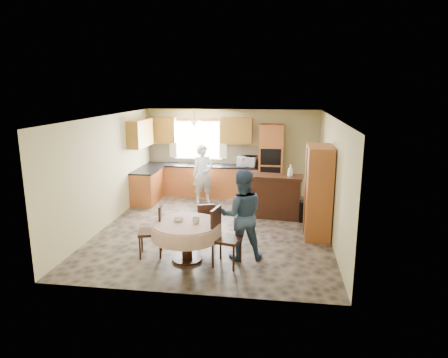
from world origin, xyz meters
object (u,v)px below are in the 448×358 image
oven_tower (271,162)px  person_sink (203,174)px  cupboard (318,192)px  chair_right (222,234)px  chair_back (206,222)px  person_dining (241,215)px  dining_table (187,231)px  chair_left (155,227)px  sideboard (273,197)px

oven_tower → person_sink: oven_tower is taller
cupboard → chair_right: size_ratio=1.85×
chair_back → person_dining: bearing=128.6°
oven_tower → cupboard: oven_tower is taller
oven_tower → chair_back: 3.89m
oven_tower → dining_table: 4.70m
chair_left → person_sink: size_ratio=0.62×
chair_back → person_sink: (-0.63, 2.95, 0.32)m
cupboard → chair_right: cupboard is taller
oven_tower → person_dining: (-0.41, -4.23, -0.22)m
sideboard → chair_right: size_ratio=1.31×
oven_tower → chair_right: size_ratio=2.02×
cupboard → person_dining: 2.04m
cupboard → person_sink: 3.59m
chair_right → oven_tower: bearing=3.4°
chair_left → chair_back: size_ratio=1.15×
cupboard → sideboard: bearing=130.1°
chair_left → person_sink: (0.23, 3.62, 0.25)m
chair_right → person_sink: person_sink is taller
sideboard → cupboard: (0.95, -1.13, 0.48)m
chair_left → person_sink: person_sink is taller
person_dining → chair_left: bearing=-7.5°
cupboard → dining_table: (-2.46, -1.63, -0.41)m
dining_table → chair_back: bearing=75.4°
cupboard → person_dining: bearing=-136.9°
person_sink → person_dining: person_dining is taller
oven_tower → person_sink: (-1.81, -0.71, -0.26)m
oven_tower → dining_table: size_ratio=1.66×
cupboard → chair_left: 3.48m
chair_left → cupboard: bearing=101.6°
sideboard → cupboard: cupboard is taller
sideboard → dining_table: (-1.51, -2.76, 0.07)m
sideboard → dining_table: bearing=-112.2°
person_dining → oven_tower: bearing=-106.8°
cupboard → dining_table: cupboard is taller
sideboard → chair_back: size_ratio=1.59×
chair_back → cupboard: bearing=-174.9°
dining_table → oven_tower: bearing=72.7°
cupboard → chair_right: bearing=-136.1°
dining_table → chair_left: 0.67m
person_dining → chair_right: bearing=36.3°
sideboard → chair_back: bearing=-117.2°
chair_left → chair_back: (0.86, 0.67, -0.07)m
person_sink → chair_back: bearing=-100.1°
oven_tower → person_dining: bearing=-95.6°
chair_right → chair_left: bearing=92.5°
dining_table → person_dining: 1.04m
dining_table → chair_right: chair_right is taller
cupboard → chair_right: (-1.79, -1.72, -0.39)m
person_dining → chair_back: bearing=-47.7°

